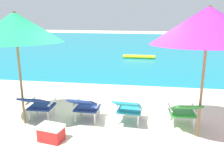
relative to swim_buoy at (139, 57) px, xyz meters
name	(u,v)px	position (x,y,z in m)	size (l,w,h in m)	color
ground_plane	(127,76)	(-0.25, -3.64, -0.10)	(40.00, 40.00, 0.00)	beige
ocean_band	(139,47)	(-0.25, 4.18, -0.09)	(40.00, 18.00, 0.01)	teal
swim_buoy	(139,57)	(0.00, 0.00, 0.00)	(0.18, 0.18, 1.60)	yellow
lounge_chair_far_left	(38,104)	(-1.80, -7.93, 0.31)	(0.56, 0.88, 0.68)	navy
lounge_chair_near_left	(85,105)	(-0.75, -7.86, 0.31)	(0.56, 0.89, 0.68)	navy
lounge_chair_near_right	(128,107)	(0.19, -7.83, 0.31)	(0.61, 0.92, 0.68)	teal
lounge_chair_far_right	(184,110)	(1.36, -7.83, 0.31)	(0.62, 0.93, 0.68)	#338E3D
beach_umbrella_left	(15,28)	(-2.07, -8.10, 1.97)	(2.69, 2.69, 2.46)	olive
beach_umbrella_right	(208,25)	(1.60, -8.15, 2.07)	(2.88, 2.89, 2.54)	olive
cooler_box	(51,133)	(-1.19, -8.76, 0.06)	(0.52, 0.41, 0.32)	red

